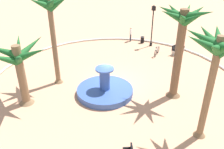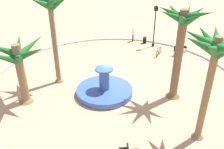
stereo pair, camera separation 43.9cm
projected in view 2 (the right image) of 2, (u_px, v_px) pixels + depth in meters
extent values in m
plane|color=tan|center=(115.00, 82.00, 19.58)|extent=(80.00, 80.00, 0.00)
torus|color=silver|center=(115.00, 81.00, 19.53)|extent=(20.30, 20.30, 0.20)
cylinder|color=#38569E|center=(104.00, 91.00, 17.99)|extent=(4.17, 4.17, 0.45)
cylinder|color=teal|center=(104.00, 92.00, 18.01)|extent=(3.67, 3.67, 0.34)
cylinder|color=#38569E|center=(104.00, 79.00, 17.51)|extent=(0.75, 0.75, 1.58)
cylinder|color=#3D5FAD|center=(104.00, 69.00, 17.10)|extent=(1.33, 1.33, 0.12)
cylinder|color=brown|center=(207.00, 92.00, 12.60)|extent=(0.38, 0.38, 6.11)
cone|color=brown|center=(198.00, 133.00, 13.94)|extent=(0.72, 0.72, 0.50)
cone|color=#1E6028|center=(207.00, 37.00, 11.99)|extent=(1.87, 0.66, 1.15)
cone|color=#1E6028|center=(200.00, 38.00, 11.70)|extent=(1.83, 1.53, 1.06)
cone|color=#1E6028|center=(201.00, 44.00, 11.33)|extent=(1.11, 1.91, 1.26)
cone|color=#1E6028|center=(212.00, 49.00, 10.76)|extent=(1.49, 1.83, 1.24)
cone|color=#1E6028|center=(216.00, 36.00, 11.98)|extent=(1.84, 1.50, 1.03)
cylinder|color=brown|center=(21.00, 75.00, 16.18)|extent=(0.55, 0.55, 4.32)
cone|color=brown|center=(26.00, 99.00, 17.09)|extent=(1.05, 1.05, 0.50)
cone|color=#1E6028|center=(19.00, 46.00, 16.25)|extent=(2.32, 0.82, 1.44)
cone|color=#1E6028|center=(0.00, 49.00, 15.37)|extent=(1.40, 2.34, 1.19)
cone|color=#1E6028|center=(2.00, 57.00, 14.81)|extent=(1.52, 2.22, 1.62)
cone|color=#1E6028|center=(19.00, 58.00, 14.60)|extent=(2.31, 0.86, 1.50)
cone|color=#1E6028|center=(31.00, 53.00, 15.09)|extent=(1.78, 2.18, 1.40)
cone|color=#1E6028|center=(30.00, 46.00, 16.08)|extent=(1.76, 2.20, 1.35)
cylinder|color=brown|center=(55.00, 42.00, 18.10)|extent=(0.38, 0.38, 6.77)
cone|color=brown|center=(59.00, 79.00, 19.60)|extent=(0.72, 0.72, 0.50)
cone|color=#1E6028|center=(40.00, 3.00, 16.22)|extent=(1.27, 1.76, 1.23)
cone|color=#1E6028|center=(52.00, 2.00, 16.04)|extent=(1.76, 0.76, 1.12)
cone|color=#1E6028|center=(59.00, 2.00, 16.58)|extent=(1.29, 1.73, 1.31)
cylinder|color=brown|center=(178.00, 57.00, 16.29)|extent=(0.56, 0.56, 6.35)
cone|color=brown|center=(173.00, 93.00, 17.69)|extent=(1.06, 1.06, 0.50)
cone|color=#1E6028|center=(176.00, 12.00, 15.58)|extent=(1.87, 0.79, 1.23)
cone|color=#1E6028|center=(171.00, 12.00, 15.23)|extent=(1.69, 1.68, 1.04)
cone|color=#1E6028|center=(172.00, 16.00, 14.77)|extent=(0.70, 1.85, 1.20)
cone|color=#1E6028|center=(181.00, 19.00, 14.34)|extent=(1.69, 1.66, 1.25)
cone|color=#1E6028|center=(192.00, 20.00, 14.39)|extent=(1.82, 0.72, 1.36)
cone|color=#1E6028|center=(198.00, 15.00, 14.57)|extent=(1.68, 1.69, 0.99)
cone|color=#1E6028|center=(194.00, 14.00, 15.24)|extent=(0.77, 1.87, 1.21)
cone|color=#1E6028|center=(187.00, 13.00, 15.56)|extent=(1.63, 1.71, 1.25)
cube|color=black|center=(123.00, 149.00, 12.40)|extent=(0.20, 0.45, 0.24)
cube|color=beige|center=(180.00, 50.00, 24.33)|extent=(1.06, 1.67, 0.12)
cube|color=black|center=(179.00, 47.00, 24.33)|extent=(0.67, 1.51, 0.50)
cube|color=#B6ADA0|center=(180.00, 53.00, 24.45)|extent=(0.98, 1.54, 0.39)
cube|color=black|center=(185.00, 47.00, 24.69)|extent=(0.45, 0.24, 0.24)
cube|color=black|center=(176.00, 51.00, 23.84)|extent=(0.45, 0.24, 0.24)
cylinder|color=black|center=(154.00, 29.00, 25.60)|extent=(0.12, 0.12, 3.87)
cylinder|color=black|center=(153.00, 45.00, 26.45)|extent=(0.28, 0.28, 0.30)
cube|color=black|center=(156.00, 9.00, 24.58)|extent=(0.32, 0.32, 0.44)
sphere|color=#F2EDCC|center=(156.00, 9.00, 24.58)|extent=(0.22, 0.22, 0.22)
cone|color=black|center=(156.00, 6.00, 24.45)|extent=(0.20, 0.20, 0.18)
cylinder|color=black|center=(145.00, 40.00, 27.16)|extent=(0.40, 0.40, 0.70)
torus|color=#4C4C51|center=(145.00, 37.00, 27.00)|extent=(0.46, 0.46, 0.06)
torus|color=black|center=(160.00, 50.00, 24.54)|extent=(0.55, 0.55, 0.72)
torus|color=black|center=(157.00, 54.00, 23.75)|extent=(0.55, 0.55, 0.72)
cylinder|color=#99999E|center=(159.00, 50.00, 24.03)|extent=(0.71, 0.71, 0.05)
cylinder|color=#99999E|center=(158.00, 50.00, 23.69)|extent=(0.04, 0.04, 0.30)
cube|color=black|center=(158.00, 48.00, 23.61)|extent=(0.21, 0.21, 0.06)
cylinder|color=#99999E|center=(160.00, 47.00, 24.32)|extent=(0.33, 0.33, 0.03)
cylinder|color=#33333D|center=(133.00, 37.00, 27.72)|extent=(0.14, 0.14, 0.85)
cylinder|color=#33333D|center=(133.00, 38.00, 27.57)|extent=(0.14, 0.14, 0.85)
cube|color=white|center=(133.00, 32.00, 27.31)|extent=(0.39, 0.35, 0.56)
sphere|color=beige|center=(133.00, 28.00, 27.12)|extent=(0.22, 0.22, 0.22)
cylinder|color=white|center=(133.00, 31.00, 27.50)|extent=(0.09, 0.09, 0.53)
cylinder|color=white|center=(133.00, 32.00, 27.12)|extent=(0.09, 0.09, 0.53)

